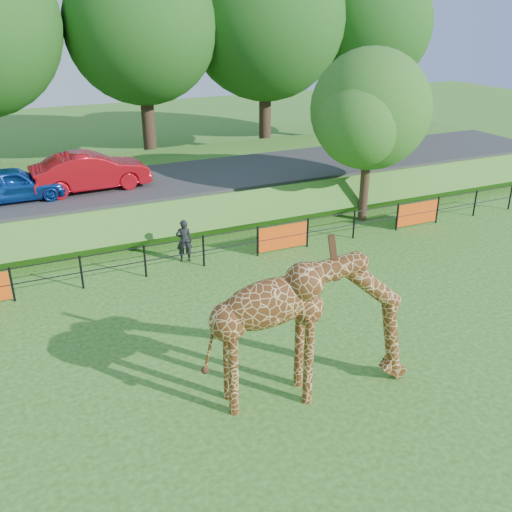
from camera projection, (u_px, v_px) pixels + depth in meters
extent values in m
plane|color=#285D17|center=(328.00, 402.00, 12.68)|extent=(90.00, 90.00, 0.00)
cube|color=#285D17|center=(146.00, 189.00, 25.30)|extent=(40.00, 9.00, 1.30)
cube|color=#303033|center=(154.00, 182.00, 23.76)|extent=(40.00, 5.00, 0.12)
imported|color=#1548AC|center=(13.00, 184.00, 21.01)|extent=(3.75, 1.53, 1.27)
imported|color=red|center=(91.00, 171.00, 22.25)|extent=(4.58, 1.82, 1.48)
imported|color=black|center=(184.00, 241.00, 19.40)|extent=(0.63, 0.50, 1.50)
cylinder|color=black|center=(365.00, 182.00, 22.90)|extent=(0.36, 0.36, 3.20)
sphere|color=#1D5E1A|center=(370.00, 109.00, 21.74)|extent=(4.60, 4.60, 4.60)
sphere|color=#1D5E1A|center=(383.00, 116.00, 22.94)|extent=(3.45, 3.45, 3.45)
sphere|color=#1D5E1A|center=(360.00, 123.00, 20.96)|extent=(3.22, 3.22, 3.22)
cylinder|color=black|center=(148.00, 119.00, 30.72)|extent=(0.70, 0.70, 5.00)
sphere|color=#1B4612|center=(141.00, 26.00, 28.86)|extent=(7.80, 7.80, 7.80)
cylinder|color=black|center=(265.00, 110.00, 33.41)|extent=(0.70, 0.70, 5.00)
sphere|color=#1B4612|center=(266.00, 19.00, 31.44)|extent=(8.80, 8.80, 8.80)
cylinder|color=black|center=(364.00, 102.00, 36.11)|extent=(0.70, 0.70, 5.00)
sphere|color=#1B4612|center=(370.00, 25.00, 34.28)|extent=(7.40, 7.40, 7.40)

